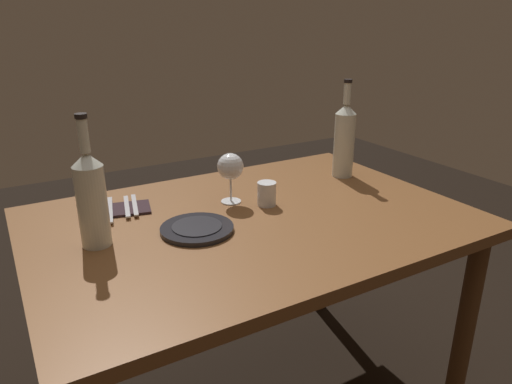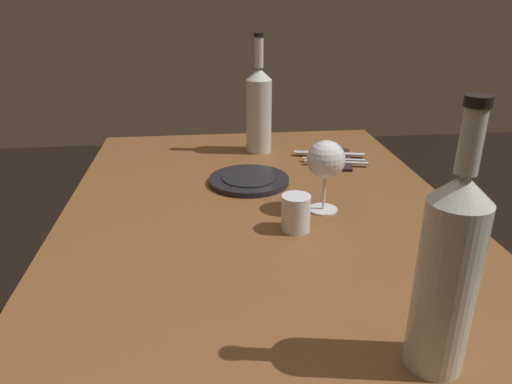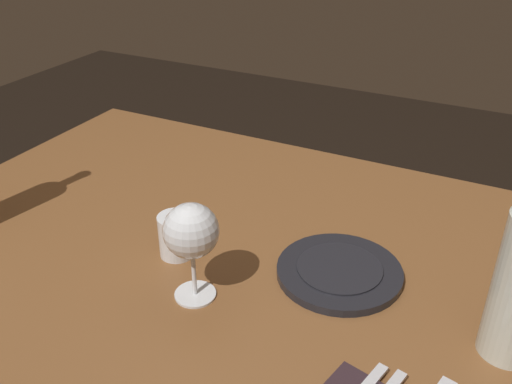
{
  "view_description": "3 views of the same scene",
  "coord_description": "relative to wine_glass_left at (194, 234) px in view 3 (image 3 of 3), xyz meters",
  "views": [
    {
      "loc": [
        0.65,
        1.14,
        1.31
      ],
      "look_at": [
        0.03,
        0.08,
        0.85
      ],
      "focal_mm": 33.02,
      "sensor_mm": 36.0,
      "label": 1
    },
    {
      "loc": [
        -0.97,
        0.12,
        1.21
      ],
      "look_at": [
        -0.03,
        0.02,
        0.81
      ],
      "focal_mm": 33.81,
      "sensor_mm": 36.0,
      "label": 2
    },
    {
      "loc": [
        0.4,
        -0.71,
        1.32
      ],
      "look_at": [
        -0.0,
        0.08,
        0.82
      ],
      "focal_mm": 39.31,
      "sensor_mm": 36.0,
      "label": 3
    }
  ],
  "objects": [
    {
      "name": "dining_table",
      "position": [
        -0.0,
        0.14,
        -0.21
      ],
      "size": [
        1.3,
        0.9,
        0.74
      ],
      "color": "brown",
      "rests_on": "ground"
    },
    {
      "name": "water_tumbler",
      "position": [
        -0.09,
        0.08,
        -0.08
      ],
      "size": [
        0.06,
        0.06,
        0.08
      ],
      "color": "white",
      "rests_on": "dining_table"
    },
    {
      "name": "dinner_plate",
      "position": [
        0.18,
        0.15,
        -0.11
      ],
      "size": [
        0.21,
        0.21,
        0.02
      ],
      "color": "black",
      "rests_on": "dining_table"
    },
    {
      "name": "wine_glass_left",
      "position": [
        0.0,
        0.0,
        0.0
      ],
      "size": [
        0.09,
        0.09,
        0.16
      ],
      "color": "white",
      "rests_on": "dining_table"
    }
  ]
}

